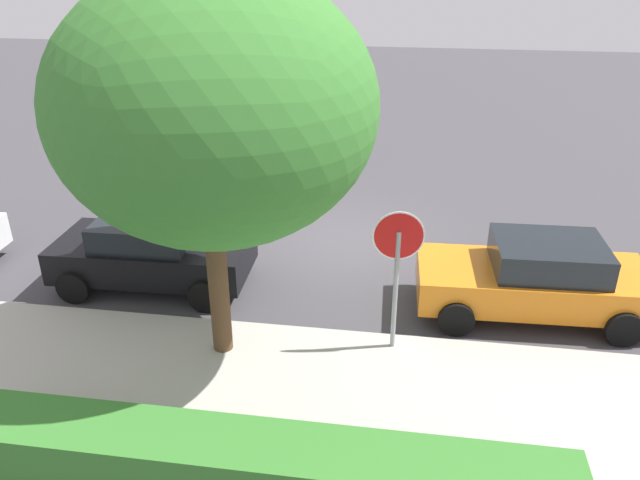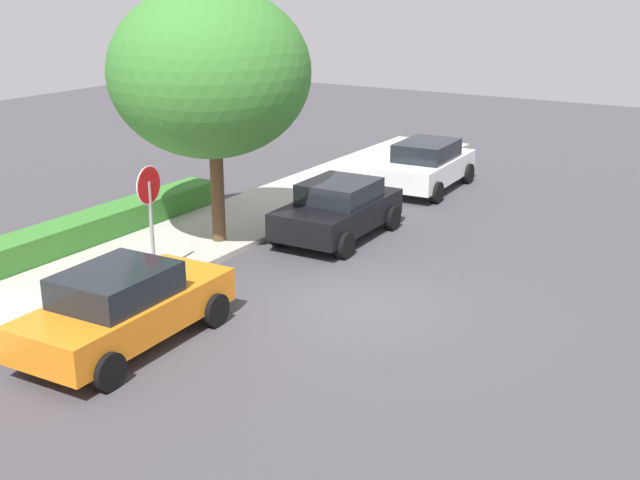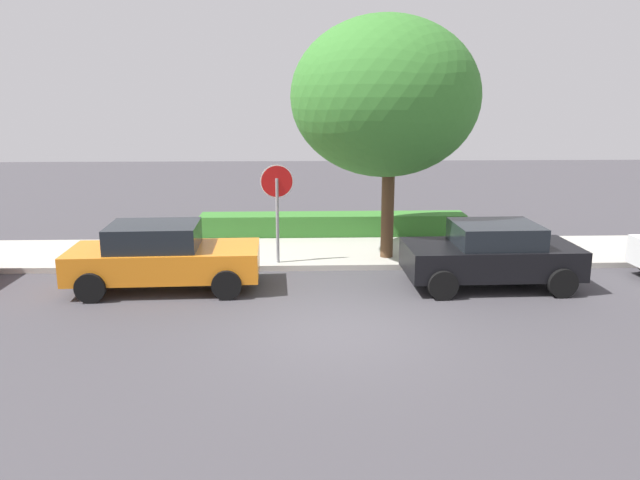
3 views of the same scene
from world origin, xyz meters
TOP-DOWN VIEW (x-y plane):
  - ground_plane at (0.00, 0.00)m, footprint 60.00×60.00m
  - sidewalk_curb at (0.00, 5.48)m, footprint 32.00×3.03m
  - stop_sign at (-1.31, 4.30)m, footprint 0.82×0.12m
  - parked_car_orange at (-3.82, 2.66)m, footprint 4.22×2.07m
  - parked_car_black at (3.56, 2.61)m, footprint 3.87×2.11m
  - street_tree_near_corner at (1.36, 4.74)m, footprint 4.65×4.65m
  - front_yard_hedge at (0.25, 7.49)m, footprint 7.94×0.94m

SIDE VIEW (x-z plane):
  - ground_plane at x=0.00m, z-range 0.00..0.00m
  - sidewalk_curb at x=0.00m, z-range 0.00..0.14m
  - front_yard_hedge at x=0.25m, z-range 0.00..0.76m
  - parked_car_black at x=3.56m, z-range 0.02..1.47m
  - parked_car_orange at x=-3.82m, z-range 0.01..1.49m
  - stop_sign at x=-1.31m, z-range 0.50..3.10m
  - street_tree_near_corner at x=1.36m, z-range 1.11..7.28m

